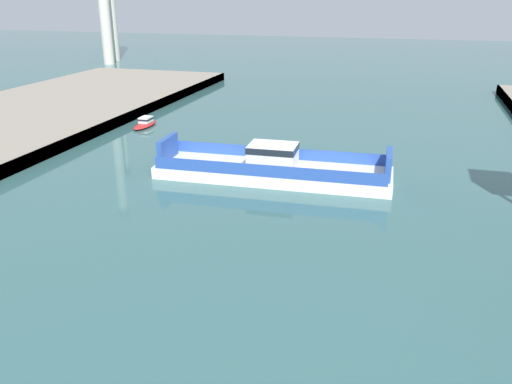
% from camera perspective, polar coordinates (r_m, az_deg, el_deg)
% --- Properties ---
extents(chain_ferry, '(22.04, 6.70, 3.30)m').
position_cam_1_polar(chain_ferry, '(48.85, 1.82, 2.63)').
color(chain_ferry, silver).
rests_on(chain_ferry, ground).
extents(moored_boat_near_left, '(1.99, 5.29, 1.20)m').
position_cam_1_polar(moored_boat_near_left, '(70.03, -11.96, 7.34)').
color(moored_boat_near_left, red).
rests_on(moored_boat_near_left, ground).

